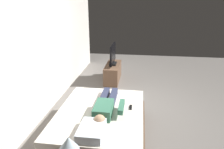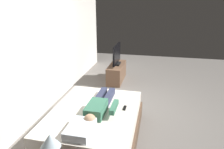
# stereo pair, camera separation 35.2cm
# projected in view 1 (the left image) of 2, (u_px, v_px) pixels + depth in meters

# --- Properties ---
(ground_plane) EXTENTS (10.00, 10.00, 0.00)m
(ground_plane) POSITION_uv_depth(u_px,v_px,m) (121.00, 112.00, 4.48)
(ground_plane) COLOR slate
(back_wall) EXTENTS (6.40, 0.10, 2.80)m
(back_wall) POSITION_uv_depth(u_px,v_px,m) (52.00, 42.00, 4.59)
(back_wall) COLOR silver
(back_wall) RESTS_ON ground
(bed) EXTENTS (1.91, 1.49, 0.54)m
(bed) POSITION_uv_depth(u_px,v_px,m) (101.00, 125.00, 3.53)
(bed) COLOR brown
(bed) RESTS_ON ground
(pillow) EXTENTS (0.48, 0.34, 0.12)m
(pillow) POSITION_uv_depth(u_px,v_px,m) (92.00, 130.00, 2.82)
(pillow) COLOR white
(pillow) RESTS_ON bed
(person) EXTENTS (1.26, 0.46, 0.18)m
(person) POSITION_uv_depth(u_px,v_px,m) (106.00, 106.00, 3.42)
(person) COLOR #387056
(person) RESTS_ON bed
(remote) EXTENTS (0.15, 0.04, 0.02)m
(remote) POSITION_uv_depth(u_px,v_px,m) (131.00, 107.00, 3.53)
(remote) COLOR black
(remote) RESTS_ON bed
(tv_stand) EXTENTS (1.10, 0.40, 0.50)m
(tv_stand) POSITION_uv_depth(u_px,v_px,m) (113.00, 72.00, 6.15)
(tv_stand) COLOR brown
(tv_stand) RESTS_ON ground
(tv) EXTENTS (0.88, 0.20, 0.59)m
(tv) POSITION_uv_depth(u_px,v_px,m) (113.00, 55.00, 5.97)
(tv) COLOR black
(tv) RESTS_ON tv_stand
(lamp) EXTENTS (0.22, 0.22, 0.42)m
(lamp) POSITION_uv_depth(u_px,v_px,m) (69.00, 144.00, 2.17)
(lamp) COLOR #59595B
(lamp) RESTS_ON nightstand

